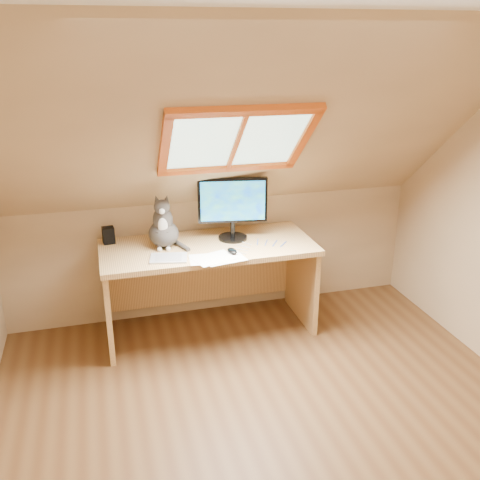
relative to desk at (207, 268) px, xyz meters
name	(u,v)px	position (x,y,z in m)	size (l,w,h in m)	color
ground	(282,440)	(0.14, -1.45, -0.53)	(3.50, 3.50, 0.00)	brown
room_shell	(297,220)	(0.14, -1.54, 0.90)	(3.52, 3.52, 2.41)	tan
desk	(207,268)	(0.00, 0.00, 0.00)	(1.65, 0.72, 0.76)	#E4B66C
monitor	(233,205)	(0.22, 0.00, 0.52)	(0.54, 0.23, 0.50)	black
cat	(163,228)	(-0.33, -0.01, 0.38)	(0.27, 0.31, 0.43)	#494441
desk_speaker	(108,235)	(-0.74, 0.18, 0.29)	(0.09, 0.09, 0.13)	black
graphics_tablet	(169,258)	(-0.34, -0.27, 0.23)	(0.27, 0.19, 0.01)	#B2B2B7
mouse	(232,251)	(0.14, -0.28, 0.25)	(0.06, 0.11, 0.04)	black
papers	(215,257)	(0.00, -0.33, 0.23)	(0.35, 0.30, 0.01)	white
cables	(260,245)	(0.38, -0.19, 0.23)	(0.51, 0.26, 0.01)	silver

